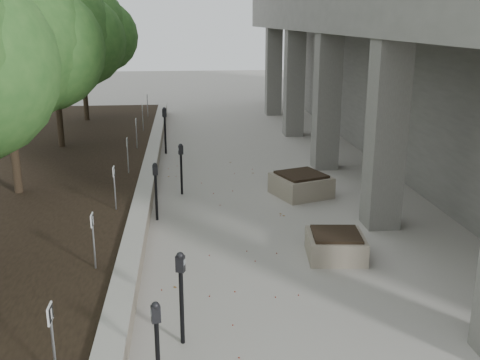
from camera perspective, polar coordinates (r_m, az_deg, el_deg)
retaining_wall at (r=14.78m, az=-9.44°, el=-0.28°), size 0.39×26.00×0.50m
planting_bed at (r=15.49m, az=-23.12°, el=-0.83°), size 7.00×26.00×0.40m
crabapple_tree_3 at (r=13.81m, az=-22.85°, el=9.70°), size 4.60×4.00×5.44m
crabapple_tree_4 at (r=18.63m, az=-18.47°, el=11.47°), size 4.60×4.00×5.44m
crabapple_tree_5 at (r=23.53m, az=-15.88°, el=12.49°), size 4.60×4.00×5.44m
parking_sign_2 at (r=6.83m, az=-18.58°, el=-15.57°), size 0.04×0.22×0.96m
parking_sign_3 at (r=9.46m, az=-14.75°, el=-6.09°), size 0.04×0.22×0.96m
parking_sign_4 at (r=12.27m, az=-12.70°, el=-0.82°), size 0.04×0.22×0.96m
parking_sign_5 at (r=15.15m, az=-11.42°, el=2.47°), size 0.04×0.22×0.96m
parking_sign_6 at (r=18.07m, az=-10.55°, el=4.71°), size 0.04×0.22×0.96m
parking_sign_7 at (r=21.01m, az=-9.92°, el=6.32°), size 0.04×0.22×0.96m
parking_sign_8 at (r=23.97m, az=-9.45°, el=7.53°), size 0.04×0.22×0.96m
parking_meter_1 at (r=6.92m, az=-8.44°, el=-16.80°), size 0.14×0.12×1.26m
parking_meter_2 at (r=7.84m, az=-6.01°, el=-11.96°), size 0.16×0.14×1.38m
parking_meter_3 at (r=14.36m, az=-6.03°, el=1.12°), size 0.16×0.13×1.34m
parking_meter_4 at (r=12.56m, az=-8.59°, el=-1.19°), size 0.14×0.11×1.34m
parking_meter_5 at (r=18.87m, az=-7.68°, el=5.04°), size 0.17×0.14×1.58m
planter_front at (r=10.80m, az=9.76°, el=-6.57°), size 1.17×1.17×0.49m
planter_back at (r=14.38m, az=6.27°, el=-0.44°), size 1.62×1.62×0.59m
berry_scatter at (r=11.08m, az=-1.60°, el=-7.05°), size 3.30×14.10×0.02m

